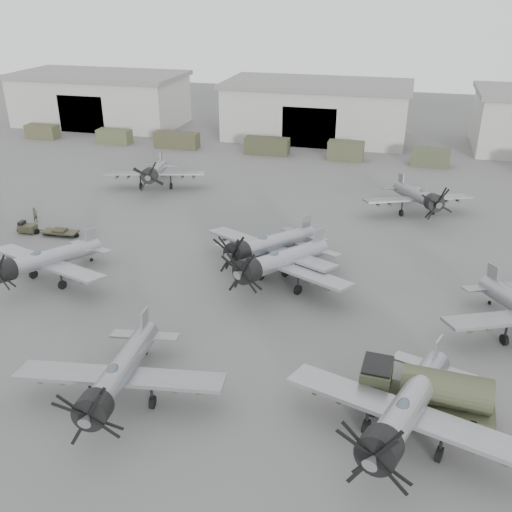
{
  "coord_description": "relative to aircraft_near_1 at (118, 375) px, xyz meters",
  "views": [
    {
      "loc": [
        14.19,
        -29.0,
        22.44
      ],
      "look_at": [
        3.49,
        11.26,
        2.5
      ],
      "focal_mm": 40.0,
      "sensor_mm": 36.0,
      "label": 1
    }
  ],
  "objects": [
    {
      "name": "ground_crew",
      "position": [
        -21.92,
        23.92,
        -1.44
      ],
      "size": [
        0.45,
        0.62,
        1.59
      ],
      "primitive_type": "imported",
      "rotation": [
        0.0,
        0.0,
        1.44
      ],
      "color": "#393D27",
      "rests_on": "ground"
    },
    {
      "name": "aircraft_far_1",
      "position": [
        16.51,
        36.01,
        -0.11
      ],
      "size": [
        11.45,
        10.37,
        4.67
      ],
      "rotation": [
        0.0,
        0.0,
        0.41
      ],
      "color": "gray",
      "rests_on": "ground"
    },
    {
      "name": "hangar_left",
      "position": [
        -37.76,
        67.46,
        2.14
      ],
      "size": [
        29.0,
        14.8,
        8.7
      ],
      "color": "#B1B0A5",
      "rests_on": "ground"
    },
    {
      "name": "ground",
      "position": [
        0.24,
        5.5,
        -2.24
      ],
      "size": [
        220.0,
        220.0,
        0.0
      ],
      "primitive_type": "plane",
      "color": "#575755",
      "rests_on": "ground"
    },
    {
      "name": "support_truck_2",
      "position": [
        -18.89,
        55.5,
        -1.07
      ],
      "size": [
        6.65,
        2.2,
        2.33
      ],
      "primitive_type": "cube",
      "color": "#3C3B27",
      "rests_on": "ground"
    },
    {
      "name": "tug_trailer",
      "position": [
        -19.6,
        21.24,
        -1.78
      ],
      "size": [
        6.14,
        1.49,
        1.23
      ],
      "rotation": [
        0.0,
        0.0,
        0.06
      ],
      "color": "#3A3825",
      "rests_on": "ground"
    },
    {
      "name": "support_truck_3",
      "position": [
        -4.88,
        55.5,
        -1.03
      ],
      "size": [
        6.37,
        2.2,
        2.41
      ],
      "primitive_type": "cube",
      "color": "#373825",
      "rests_on": "ground"
    },
    {
      "name": "fuel_tanker",
      "position": [
        17.08,
        4.09,
        -0.57
      ],
      "size": [
        7.64,
        3.13,
        2.9
      ],
      "rotation": [
        0.0,
        0.0,
        -0.06
      ],
      "color": "#3C3F29",
      "rests_on": "ground"
    },
    {
      "name": "support_truck_5",
      "position": [
        17.91,
        55.5,
        -1.04
      ],
      "size": [
        5.06,
        2.2,
        2.39
      ],
      "primitive_type": "cube",
      "color": "#3D442C",
      "rests_on": "ground"
    },
    {
      "name": "hangar_center",
      "position": [
        0.24,
        67.46,
        2.14
      ],
      "size": [
        29.0,
        14.8,
        8.7
      ],
      "color": "#B1B0A5",
      "rests_on": "ground"
    },
    {
      "name": "support_truck_1",
      "position": [
        -29.28,
        55.5,
        -1.16
      ],
      "size": [
        5.22,
        2.2,
        2.15
      ],
      "primitive_type": "cube",
      "color": "#464B31",
      "rests_on": "ground"
    },
    {
      "name": "support_truck_0",
      "position": [
        -42.0,
        55.5,
        -1.16
      ],
      "size": [
        5.13,
        2.2,
        2.14
      ],
      "primitive_type": "cube",
      "color": "#44442C",
      "rests_on": "ground"
    },
    {
      "name": "aircraft_mid_2",
      "position": [
        5.63,
        16.57,
        0.08
      ],
      "size": [
        12.41,
        11.26,
        5.09
      ],
      "rotation": [
        0.0,
        0.0,
        -0.43
      ],
      "color": "#95979D",
      "rests_on": "ground"
    },
    {
      "name": "aircraft_near_1",
      "position": [
        0.0,
        0.0,
        0.0
      ],
      "size": [
        12.38,
        11.14,
        4.91
      ],
      "rotation": [
        0.0,
        0.0,
        0.15
      ],
      "color": "gray",
      "rests_on": "ground"
    },
    {
      "name": "aircraft_far_0",
      "position": [
        -14.12,
        36.86,
        -0.04
      ],
      "size": [
        12.09,
        10.89,
        4.82
      ],
      "rotation": [
        0.0,
        0.0,
        0.27
      ],
      "color": "gray",
      "rests_on": "ground"
    },
    {
      "name": "aircraft_extra_913",
      "position": [
        4.02,
        19.38,
        0.08
      ],
      "size": [
        12.41,
        11.26,
        5.09
      ],
      "rotation": [
        0.0,
        0.0,
        -0.43
      ],
      "color": "#95979D",
      "rests_on": "ground"
    },
    {
      "name": "support_truck_4",
      "position": [
        6.47,
        55.5,
        -0.92
      ],
      "size": [
        4.97,
        2.2,
        2.62
      ],
      "primitive_type": "cube",
      "color": "#40432C",
      "rests_on": "ground"
    },
    {
      "name": "aircraft_mid_1",
      "position": [
        -13.0,
        12.23,
        -0.1
      ],
      "size": [
        11.73,
        10.56,
        4.69
      ],
      "rotation": [
        0.0,
        0.0,
        -0.29
      ],
      "color": "#94979C",
      "rests_on": "ground"
    },
    {
      "name": "aircraft_near_2",
      "position": [
        15.96,
        0.86,
        0.18
      ],
      "size": [
        13.32,
        11.99,
        5.32
      ],
      "rotation": [
        0.0,
        0.0,
        -0.29
      ],
      "color": "#95989D",
      "rests_on": "ground"
    }
  ]
}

